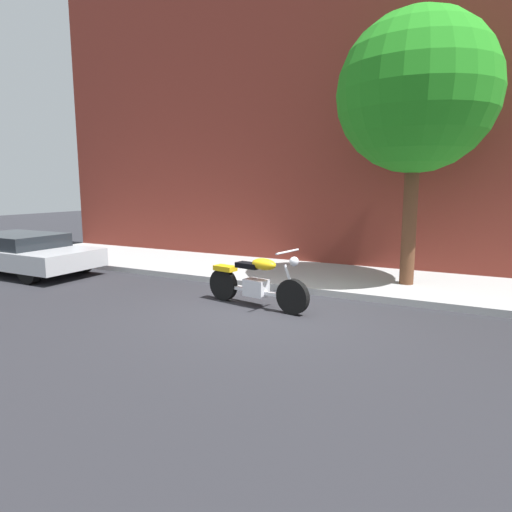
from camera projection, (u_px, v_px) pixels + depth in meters
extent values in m
plane|color=#28282D|center=(266.00, 312.00, 8.01)|extent=(60.00, 60.00, 0.00)
cube|color=#A6A6A6|center=(322.00, 277.00, 10.73)|extent=(20.01, 3.12, 0.14)
cube|color=maroon|center=(349.00, 89.00, 11.58)|extent=(20.01, 0.50, 9.58)
cylinder|color=black|center=(293.00, 297.00, 7.81)|extent=(0.65, 0.23, 0.64)
cylinder|color=black|center=(223.00, 284.00, 8.79)|extent=(0.65, 0.23, 0.64)
cube|color=silver|center=(256.00, 288.00, 8.29)|extent=(0.48, 0.35, 0.32)
cube|color=silver|center=(256.00, 291.00, 8.30)|extent=(1.46, 0.33, 0.06)
ellipsoid|color=yellow|center=(264.00, 264.00, 8.11)|extent=(0.56, 0.34, 0.22)
cube|color=black|center=(248.00, 265.00, 8.34)|extent=(0.51, 0.32, 0.10)
cube|color=yellow|center=(225.00, 268.00, 8.71)|extent=(0.47, 0.31, 0.10)
cylinder|color=silver|center=(290.00, 281.00, 7.80)|extent=(0.28, 0.10, 0.58)
cylinder|color=silver|center=(287.00, 252.00, 7.76)|extent=(0.15, 0.70, 0.04)
sphere|color=silver|center=(294.00, 261.00, 7.70)|extent=(0.17, 0.17, 0.17)
cylinder|color=silver|center=(251.00, 289.00, 8.58)|extent=(0.80, 0.22, 0.09)
cylinder|color=black|center=(82.00, 261.00, 11.61)|extent=(0.64, 0.22, 0.64)
cylinder|color=black|center=(29.00, 270.00, 10.25)|extent=(0.64, 0.22, 0.64)
cylinder|color=black|center=(14.00, 253.00, 12.87)|extent=(0.64, 0.22, 0.64)
cube|color=#B7BABF|center=(20.00, 255.00, 11.54)|extent=(4.38, 1.85, 0.45)
cube|color=#1E2328|center=(17.00, 241.00, 11.53)|extent=(2.28, 1.62, 0.40)
cylinder|color=brown|center=(410.00, 216.00, 9.44)|extent=(0.30, 0.30, 3.25)
sphere|color=#248B1E|center=(416.00, 93.00, 9.04)|extent=(3.26, 3.26, 3.26)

